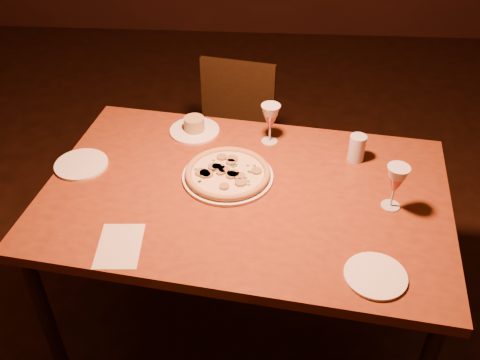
{
  "coord_description": "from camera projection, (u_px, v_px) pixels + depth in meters",
  "views": [
    {
      "loc": [
        -0.13,
        -1.59,
        2.14
      ],
      "look_at": [
        -0.24,
        0.05,
        0.84
      ],
      "focal_mm": 40.0,
      "sensor_mm": 36.0,
      "label": 1
    }
  ],
  "objects": [
    {
      "name": "pizza_plate",
      "position": [
        228.0,
        173.0,
        2.12
      ],
      "size": [
        0.36,
        0.36,
        0.04
      ],
      "color": "white",
      "rests_on": "dining_table"
    },
    {
      "name": "ramekin_saucer",
      "position": [
        194.0,
        127.0,
        2.38
      ],
      "size": [
        0.22,
        0.22,
        0.07
      ],
      "color": "white",
      "rests_on": "dining_table"
    },
    {
      "name": "menu_card",
      "position": [
        120.0,
        246.0,
        1.83
      ],
      "size": [
        0.16,
        0.23,
        0.0
      ],
      "primitive_type": "cube",
      "rotation": [
        0.0,
        0.0,
        0.07
      ],
      "color": "beige",
      "rests_on": "dining_table"
    },
    {
      "name": "wine_glass_far",
      "position": [
        270.0,
        124.0,
        2.27
      ],
      "size": [
        0.08,
        0.08,
        0.18
      ],
      "primitive_type": null,
      "color": "#C85353",
      "rests_on": "dining_table"
    },
    {
      "name": "chair_far",
      "position": [
        232.0,
        133.0,
        3.0
      ],
      "size": [
        0.49,
        0.49,
        0.87
      ],
      "rotation": [
        0.0,
        0.0,
        -0.19
      ],
      "color": "black",
      "rests_on": "floor"
    },
    {
      "name": "side_plate_near",
      "position": [
        375.0,
        276.0,
        1.72
      ],
      "size": [
        0.2,
        0.2,
        0.01
      ],
      "primitive_type": "cylinder",
      "color": "white",
      "rests_on": "dining_table"
    },
    {
      "name": "wine_glass_right",
      "position": [
        395.0,
        187.0,
        1.94
      ],
      "size": [
        0.08,
        0.08,
        0.18
      ],
      "primitive_type": null,
      "color": "#C85353",
      "rests_on": "dining_table"
    },
    {
      "name": "side_plate_left",
      "position": [
        81.0,
        164.0,
        2.19
      ],
      "size": [
        0.22,
        0.22,
        0.01
      ],
      "primitive_type": "cylinder",
      "color": "white",
      "rests_on": "dining_table"
    },
    {
      "name": "dining_table",
      "position": [
        245.0,
        205.0,
        2.11
      ],
      "size": [
        1.67,
        1.19,
        0.83
      ],
      "rotation": [
        0.0,
        0.0,
        -0.13
      ],
      "color": "brown",
      "rests_on": "floor"
    },
    {
      "name": "floor",
      "position": [
        288.0,
        326.0,
        2.57
      ],
      "size": [
        7.0,
        7.0,
        0.0
      ],
      "primitive_type": "plane",
      "color": "black",
      "rests_on": "ground"
    },
    {
      "name": "water_tumbler",
      "position": [
        357.0,
        148.0,
        2.19
      ],
      "size": [
        0.07,
        0.07,
        0.11
      ],
      "primitive_type": "cylinder",
      "color": "silver",
      "rests_on": "dining_table"
    }
  ]
}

